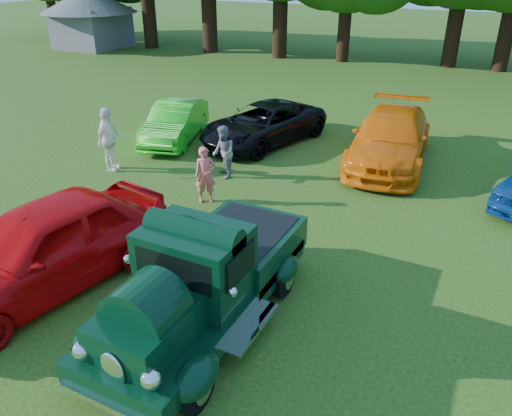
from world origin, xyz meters
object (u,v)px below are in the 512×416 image
at_px(hero_pickup, 204,281).
at_px(back_car_lime, 175,122).
at_px(gazebo, 89,11).
at_px(red_convertible, 44,247).
at_px(back_car_black, 264,124).
at_px(spectator_white, 108,140).
at_px(spectator_grey, 223,152).
at_px(spectator_pink, 205,175).
at_px(back_car_orange, 390,138).

xyz_separation_m(hero_pickup, back_car_lime, (-6.01, 7.69, -0.20)).
bearing_deg(gazebo, red_convertible, -48.63).
xyz_separation_m(back_car_black, spectator_white, (-2.97, -4.20, 0.28)).
xyz_separation_m(red_convertible, spectator_white, (-2.93, 5.06, 0.08)).
xyz_separation_m(back_car_black, spectator_grey, (0.29, -3.18, 0.10)).
distance_m(hero_pickup, back_car_black, 9.40).
distance_m(spectator_pink, spectator_grey, 1.65).
bearing_deg(spectator_pink, spectator_grey, 65.63).
distance_m(back_car_lime, spectator_grey, 3.70).
distance_m(back_car_lime, back_car_orange, 7.13).
bearing_deg(back_car_lime, red_convertible, -88.48).
height_order(back_car_black, back_car_orange, back_car_orange).
bearing_deg(spectator_white, red_convertible, -165.81).
bearing_deg(spectator_pink, back_car_black, 59.90).
bearing_deg(back_car_lime, hero_pickup, -69.24).
bearing_deg(red_convertible, spectator_grey, 97.13).
height_order(back_car_black, spectator_grey, spectator_grey).
distance_m(back_car_orange, spectator_pink, 6.04).
height_order(back_car_lime, spectator_grey, spectator_grey).
xyz_separation_m(hero_pickup, back_car_black, (-3.21, 8.83, -0.18)).
bearing_deg(gazebo, hero_pickup, -43.57).
height_order(spectator_grey, spectator_white, spectator_white).
distance_m(back_car_orange, gazebo, 26.49).
height_order(spectator_pink, gazebo, gazebo).
xyz_separation_m(back_car_orange, spectator_pink, (-3.53, -4.90, -0.03)).
height_order(red_convertible, gazebo, gazebo).
relative_size(back_car_black, spectator_pink, 3.21).
height_order(back_car_black, spectator_pink, spectator_pink).
distance_m(red_convertible, spectator_pink, 4.55).
bearing_deg(spectator_white, back_car_black, -51.14).
height_order(red_convertible, back_car_orange, red_convertible).
xyz_separation_m(back_car_lime, back_car_black, (2.80, 1.14, 0.01)).
xyz_separation_m(back_car_lime, back_car_orange, (7.02, 1.26, 0.13)).
xyz_separation_m(back_car_orange, gazebo, (-23.39, 12.33, 1.63)).
height_order(back_car_orange, spectator_white, spectator_white).
bearing_deg(back_car_orange, gazebo, 146.01).
distance_m(spectator_white, gazebo, 23.28).
xyz_separation_m(hero_pickup, red_convertible, (-3.25, -0.44, 0.02)).
bearing_deg(spectator_white, back_car_lime, -19.10).
distance_m(red_convertible, back_car_lime, 8.59).
xyz_separation_m(back_car_black, gazebo, (-19.17, 12.45, 1.74)).
bearing_deg(spectator_pink, red_convertible, -137.50).
bearing_deg(red_convertible, back_car_black, 100.00).
relative_size(red_convertible, back_car_black, 1.06).
height_order(spectator_white, gazebo, gazebo).
bearing_deg(back_car_black, back_car_orange, 17.11).
bearing_deg(back_car_orange, red_convertible, -120.61).
bearing_deg(gazebo, spectator_pink, -40.95).
relative_size(back_car_orange, spectator_pink, 3.59).
xyz_separation_m(back_car_lime, spectator_pink, (3.49, -3.64, 0.10)).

